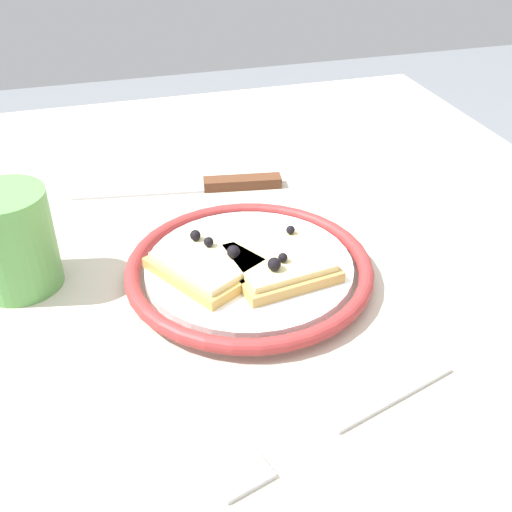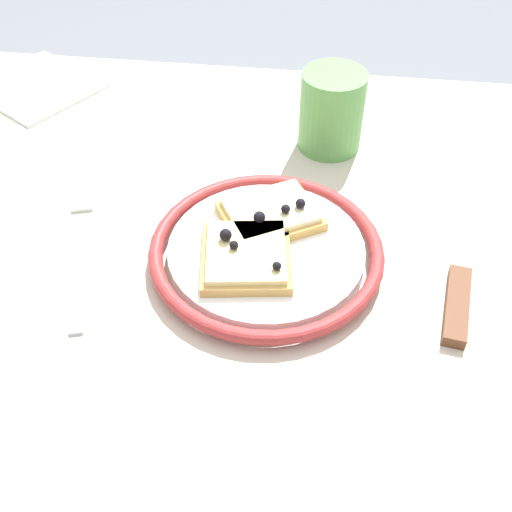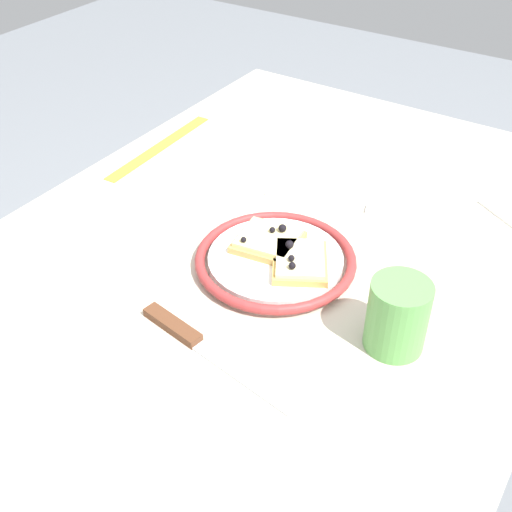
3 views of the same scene
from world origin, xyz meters
TOP-DOWN VIEW (x-y plane):
  - dining_table at (0.00, 0.00)m, footprint 1.10×0.79m
  - plate at (0.05, 0.02)m, footprint 0.23×0.23m
  - pizza_slice_near at (0.03, -0.00)m, footprint 0.09×0.10m
  - pizza_slice_far at (0.05, 0.06)m, footprint 0.12×0.11m
  - knife at (0.23, 0.01)m, footprint 0.06×0.24m
  - fork at (-0.14, 0.01)m, footprint 0.07×0.20m
  - cup at (0.10, 0.22)m, footprint 0.07×0.07m
  - measuring_tape at (-0.14, -0.34)m, footprint 0.28×0.03m

SIDE VIEW (x-z plane):
  - dining_table at x=0.00m, z-range 0.29..1.04m
  - measuring_tape at x=-0.14m, z-range 0.75..0.75m
  - fork at x=-0.14m, z-range 0.75..0.75m
  - knife at x=0.23m, z-range 0.75..0.76m
  - plate at x=0.05m, z-range 0.75..0.77m
  - pizza_slice_near at x=0.03m, z-range 0.76..0.79m
  - pizza_slice_far at x=0.05m, z-range 0.76..0.79m
  - cup at x=0.10m, z-range 0.75..0.84m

